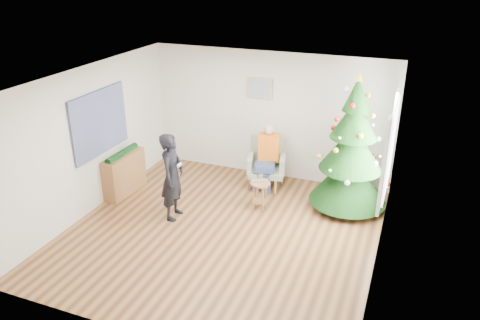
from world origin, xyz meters
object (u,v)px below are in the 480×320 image
at_px(christmas_tree, 352,150).
at_px(armchair, 266,169).
at_px(console, 124,174).
at_px(stool, 260,195).
at_px(standing_man, 172,177).

xyz_separation_m(christmas_tree, armchair, (-1.67, 0.31, -0.78)).
bearing_deg(console, christmas_tree, 16.30).
xyz_separation_m(stool, console, (-2.66, -0.34, 0.12)).
distance_m(armchair, standing_man, 2.14).
relative_size(armchair, console, 0.98).
relative_size(stool, armchair, 0.55).
relative_size(armchair, standing_man, 0.63).
relative_size(stool, standing_man, 0.34).
height_order(armchair, console, armchair).
bearing_deg(stool, console, -172.67).
height_order(christmas_tree, armchair, christmas_tree).
distance_m(christmas_tree, armchair, 1.86).
bearing_deg(christmas_tree, stool, -156.32).
bearing_deg(christmas_tree, console, -166.56).
bearing_deg(console, standing_man, -16.64).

